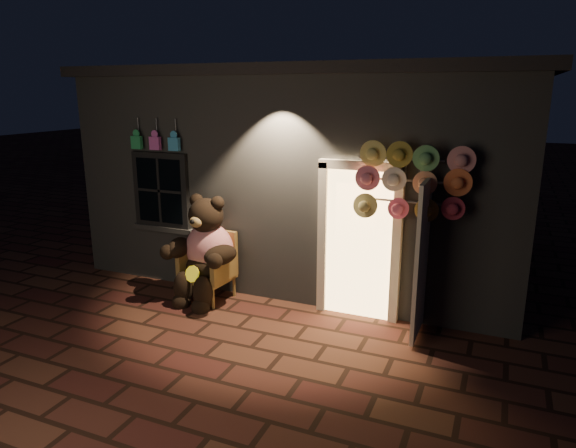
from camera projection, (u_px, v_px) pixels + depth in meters
The scene contains 5 objects.
ground at pixel (222, 341), 6.52m from camera, with size 60.00×60.00×0.00m, color #4F2C1E.
shop_building at pixel (327, 165), 9.63m from camera, with size 7.30×5.95×3.51m.
wicker_armchair at pixel (211, 265), 7.80m from camera, with size 0.77×0.70×1.03m.
teddy_bear at pixel (205, 252), 7.62m from camera, with size 1.22×0.99×1.68m.
hat_rack at pixel (411, 184), 6.39m from camera, with size 1.41×0.22×2.45m.
Camera 1 is at (3.10, -5.13, 3.09)m, focal length 32.00 mm.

